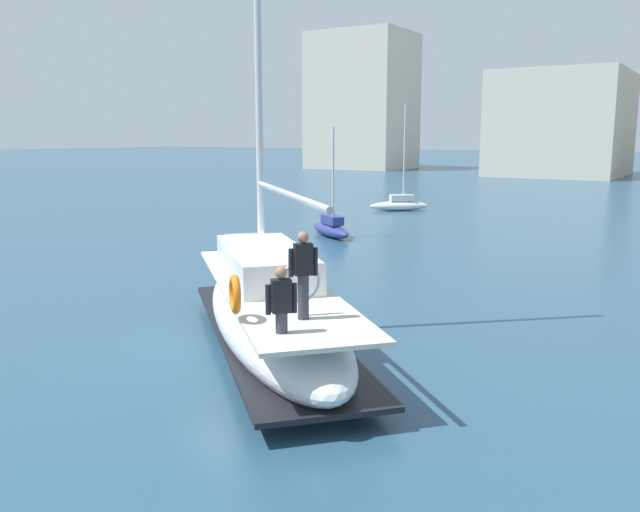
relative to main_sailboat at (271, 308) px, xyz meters
name	(u,v)px	position (x,y,z in m)	size (l,w,h in m)	color
ground_plane	(242,339)	(-0.99, 0.16, -0.92)	(400.00, 400.00, 0.00)	#284C66
main_sailboat	(271,308)	(0.00, 0.00, 0.00)	(8.70, 8.26, 14.36)	silver
moored_sloop_near	(331,228)	(-7.44, 14.89, -0.49)	(3.54, 2.92, 5.09)	navy
moored_catamaran	(399,203)	(-9.38, 26.51, -0.45)	(3.44, 3.08, 6.64)	white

